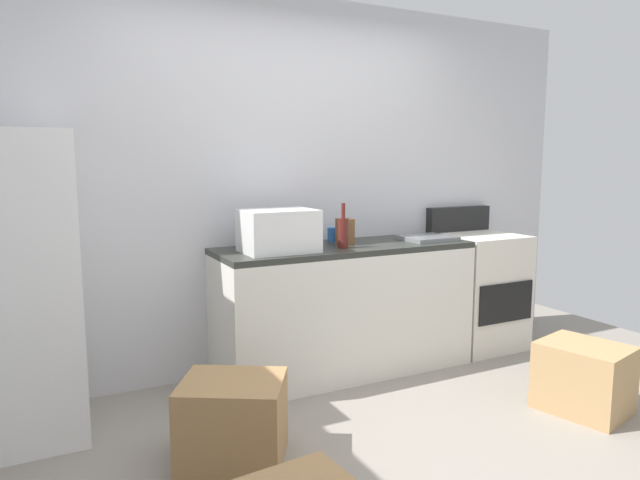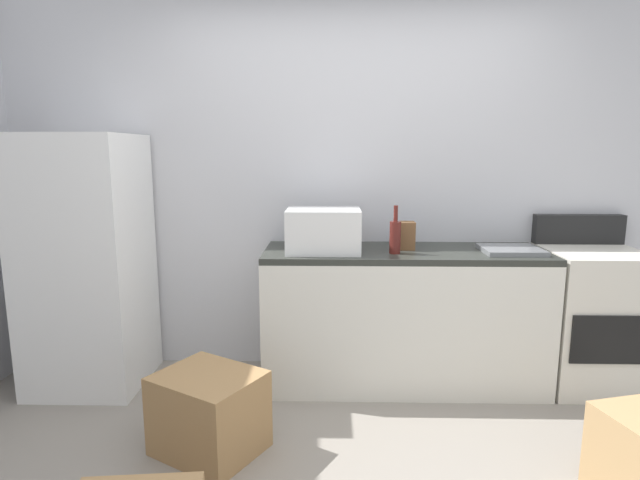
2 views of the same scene
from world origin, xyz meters
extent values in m
plane|color=gray|center=(0.00, 0.00, 0.00)|extent=(6.00, 6.00, 0.00)
cube|color=silver|center=(0.00, 1.55, 1.30)|extent=(5.00, 0.10, 2.60)
cube|color=silver|center=(0.30, 1.20, 0.43)|extent=(1.80, 0.60, 0.86)
cube|color=#2D302B|center=(0.30, 1.20, 0.88)|extent=(1.80, 0.60, 0.04)
cube|color=white|center=(-1.75, 1.15, 0.82)|extent=(0.68, 0.66, 1.63)
cube|color=silver|center=(1.52, 1.20, 0.45)|extent=(0.60, 0.60, 0.90)
cube|color=black|center=(1.52, 0.90, 0.42)|extent=(0.52, 0.02, 0.30)
cube|color=black|center=(1.52, 1.46, 1.00)|extent=(0.60, 0.08, 0.20)
cube|color=white|center=(-0.22, 1.14, 1.04)|extent=(0.46, 0.34, 0.27)
cube|color=slate|center=(0.96, 1.14, 0.92)|extent=(0.36, 0.32, 0.03)
cylinder|color=#591E19|center=(0.22, 1.09, 1.00)|extent=(0.07, 0.07, 0.20)
cylinder|color=#591E19|center=(0.22, 1.09, 1.15)|extent=(0.03, 0.03, 0.10)
cylinder|color=#2659A5|center=(0.31, 1.39, 0.95)|extent=(0.08, 0.08, 0.10)
cube|color=brown|center=(0.31, 1.22, 0.99)|extent=(0.10, 0.10, 0.18)
cube|color=#A37A4C|center=(-0.79, 0.38, 0.21)|extent=(0.64, 0.61, 0.42)
cube|color=tan|center=(1.24, -0.02, 0.20)|extent=(0.50, 0.56, 0.41)
camera|label=1|loc=(-1.61, -2.17, 1.48)|focal=31.88mm
camera|label=2|loc=(-0.17, -2.01, 1.53)|focal=28.49mm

